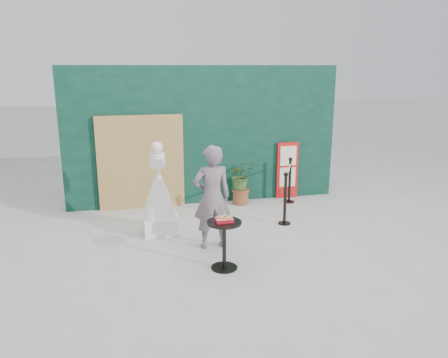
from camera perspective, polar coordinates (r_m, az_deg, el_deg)
ground at (r=7.12m, az=2.21°, el=-10.21°), size 60.00×60.00×0.00m
back_wall at (r=9.65m, az=-2.62°, el=5.71°), size 6.00×0.30×3.00m
bamboo_fence at (r=9.39m, az=-10.78°, el=2.11°), size 1.80×0.08×2.00m
woman at (r=7.22m, az=-1.59°, el=-2.40°), size 0.66×0.45×1.75m
menu_board at (r=10.14m, az=8.26°, el=1.11°), size 0.50×0.07×1.30m
statue at (r=7.96m, az=-8.52°, el=-2.31°), size 0.66×0.66×1.70m
cafe_table at (r=6.56m, az=0.03°, el=-7.65°), size 0.52×0.52×0.75m
food_basket at (r=6.46m, az=0.04°, el=-5.27°), size 0.26×0.19×0.11m
planter at (r=9.61m, az=2.20°, el=-0.05°), size 0.57×0.49×0.97m
stanchion_barrier at (r=9.15m, az=8.30°, el=-1.36°), size 0.84×1.54×1.03m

